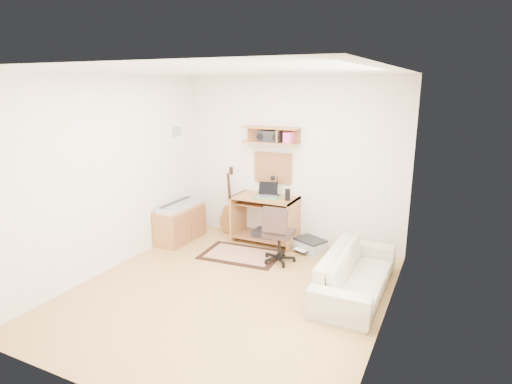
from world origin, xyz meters
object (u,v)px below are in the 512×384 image
at_px(sofa, 356,266).
at_px(cabinet, 180,224).
at_px(printer, 310,245).
at_px(task_chair, 279,233).
at_px(desk, 265,220).

bearing_deg(sofa, cabinet, 79.53).
relative_size(cabinet, printer, 2.03).
bearing_deg(printer, cabinet, -141.66).
bearing_deg(sofa, printer, 41.32).
bearing_deg(printer, task_chair, -88.75).
xyz_separation_m(cabinet, sofa, (2.96, -0.55, 0.07)).
height_order(printer, sofa, sofa).
bearing_deg(desk, printer, -1.47).
distance_m(printer, sofa, 1.43).
height_order(desk, sofa, desk).
height_order(desk, task_chair, task_chair).
distance_m(task_chair, printer, 0.75).
height_order(cabinet, sofa, sofa).
distance_m(task_chair, sofa, 1.27).
xyz_separation_m(task_chair, printer, (0.26, 0.61, -0.35)).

